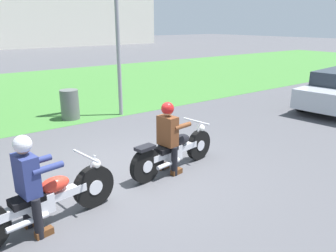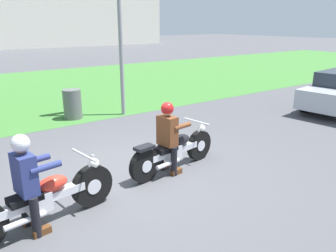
# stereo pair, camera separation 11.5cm
# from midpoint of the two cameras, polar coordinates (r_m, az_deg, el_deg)

# --- Properties ---
(ground) EXTENTS (120.00, 120.00, 0.00)m
(ground) POSITION_cam_midpoint_polar(r_m,az_deg,el_deg) (6.46, -6.28, -8.18)
(ground) COLOR #4C4C51
(grass_verge) EXTENTS (60.00, 12.00, 0.01)m
(grass_verge) POSITION_cam_midpoint_polar(r_m,az_deg,el_deg) (15.34, -25.27, 5.29)
(grass_verge) COLOR #3D7533
(grass_verge) RESTS_ON ground
(motorcycle_lead) EXTENTS (2.12, 0.69, 0.87)m
(motorcycle_lead) POSITION_cam_midpoint_polar(r_m,az_deg,el_deg) (6.45, 0.61, -4.33)
(motorcycle_lead) COLOR black
(motorcycle_lead) RESTS_ON ground
(rider_lead) EXTENTS (0.59, 0.51, 1.40)m
(rider_lead) POSITION_cam_midpoint_polar(r_m,az_deg,el_deg) (6.20, -0.48, -1.08)
(rider_lead) COLOR black
(rider_lead) RESTS_ON ground
(motorcycle_follow) EXTENTS (2.28, 0.70, 0.90)m
(motorcycle_follow) POSITION_cam_midpoint_polar(r_m,az_deg,el_deg) (5.03, -21.16, -11.99)
(motorcycle_follow) COLOR black
(motorcycle_follow) RESTS_ON ground
(rider_follow) EXTENTS (0.59, 0.51, 1.42)m
(rider_follow) POSITION_cam_midpoint_polar(r_m,az_deg,el_deg) (4.80, -23.55, -8.10)
(rider_follow) COLOR black
(rider_follow) RESTS_ON ground
(trash_can) EXTENTS (0.54, 0.54, 0.89)m
(trash_can) POSITION_cam_midpoint_polar(r_m,az_deg,el_deg) (10.33, -16.86, 3.55)
(trash_can) COLOR #595E5B
(trash_can) RESTS_ON ground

